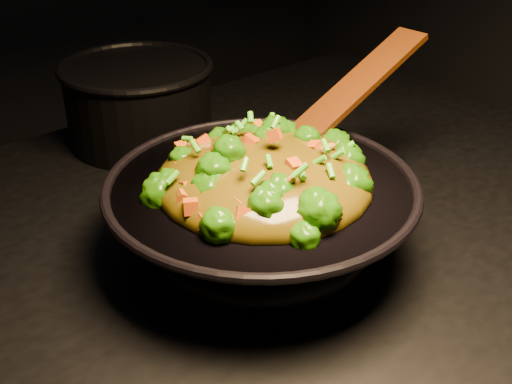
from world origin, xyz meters
TOP-DOWN VIEW (x-y plane):
  - wok at (-0.07, -0.07)m, footprint 0.41×0.41m
  - stir_fry at (-0.07, -0.07)m, footprint 0.30×0.30m
  - spatula at (0.10, -0.03)m, footprint 0.30×0.06m
  - back_pot at (-0.01, 0.32)m, footprint 0.25×0.25m

SIDE VIEW (x-z plane):
  - wok at x=-0.07m, z-range 0.90..1.00m
  - back_pot at x=-0.01m, z-range 0.90..1.04m
  - stir_fry at x=-0.07m, z-range 1.00..1.09m
  - spatula at x=0.10m, z-range 0.99..1.12m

